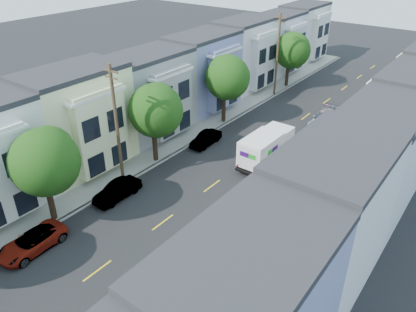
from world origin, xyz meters
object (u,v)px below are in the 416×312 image
Objects in this scene: parked_left_c at (118,191)px; parked_right_d at (362,110)px; parked_left_d at (206,139)px; parked_right_c at (319,148)px; tree_b at (44,162)px; tree_e at (292,50)px; fedex_truck at (266,147)px; tree_d at (227,78)px; lead_sedan at (324,119)px; tree_far_r at (393,80)px; utility_pole_far at (277,55)px; parked_right_b at (199,259)px; utility_pole_near at (117,127)px; parked_left_b at (32,242)px; tree_c at (155,111)px.

parked_right_d is (9.80, 28.16, -0.02)m from parked_left_c.
parked_left_d is 10.84m from parked_right_c.
tree_e is at bearing 90.00° from tree_b.
tree_b reaches higher than fedex_truck.
tree_d is at bearing 147.91° from fedex_truck.
tree_d is 1.87× the size of parked_left_c.
tree_d reaches higher than lead_sedan.
utility_pole_far is (-13.19, -2.97, 1.28)m from tree_far_r.
tree_b reaches higher than parked_right_b.
parked_right_c is at bearing 51.83° from utility_pole_near.
parked_left_b is 36.89m from parked_right_d.
tree_e is 12.51m from parked_right_d.
tree_c is 0.74× the size of utility_pole_far.
parked_left_b is 1.04× the size of parked_right_d.
lead_sedan is 5.87m from parked_right_d.
parked_left_c is at bearing -87.12° from utility_pole_far.
lead_sedan is at bearing 61.99° from tree_c.
parked_right_d is at bearing 64.55° from lead_sedan.
utility_pole_far is 17.06m from parked_left_d.
parked_right_d is (-1.99, -2.66, -3.22)m from tree_far_r.
tree_far_r reaches higher than parked_right_c.
parked_left_d is at bearing -85.12° from utility_pole_far.
tree_e is 1.42× the size of lead_sedan.
tree_e is at bearing 112.32° from fedex_truck.
utility_pole_far is at bearing 92.52° from parked_left_c.
tree_e is at bearing 160.29° from parked_right_d.
tree_far_r is 13.58m from utility_pole_far.
parked_right_d is at bearing 93.94° from parked_right_c.
tree_far_r reaches higher than parked_right_b.
fedex_truck is 16.70m from parked_right_d.
utility_pole_near is at bearing -114.49° from tree_far_r.
tree_e is 1.48× the size of parked_right_c.
lead_sedan is at bearing 72.09° from tree_b.
parked_left_c is 0.81× the size of parked_right_c.
tree_e is 0.73× the size of utility_pole_far.
parked_left_d reaches higher than parked_left_b.
parked_right_c is (11.20, -15.62, -4.19)m from tree_e.
parked_left_b is (1.40, -2.77, -4.31)m from tree_b.
parked_right_d is (11.20, 32.79, -4.28)m from tree_b.
tree_far_r is at bearing 51.02° from parked_right_d.
tree_far_r is at bearing 86.23° from parked_right_c.
utility_pole_near and utility_pole_far have the same top height.
tree_e is 1.18× the size of fedex_truck.
lead_sedan is 1.28× the size of parked_left_c.
tree_d reaches higher than parked_left_c.
parked_left_d is (0.00, 11.45, -0.04)m from parked_left_c.
lead_sedan is 31.09m from parked_left_b.
fedex_truck is at bearing 35.94° from tree_c.
parked_right_d is (2.35, 5.38, -0.12)m from lead_sedan.
utility_pole_near is at bearing -115.12° from parked_right_d.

